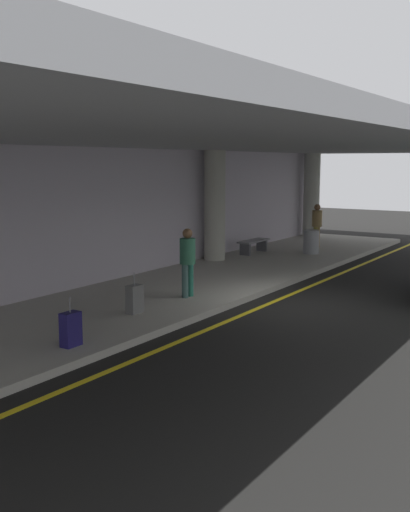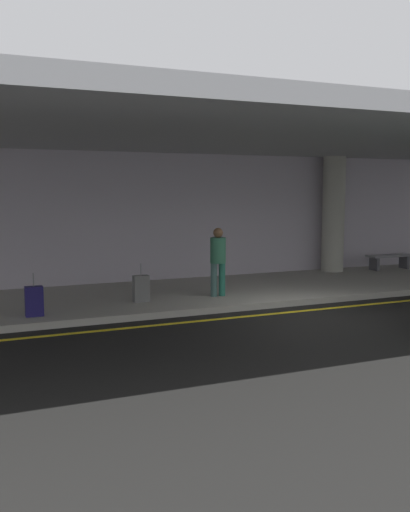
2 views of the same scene
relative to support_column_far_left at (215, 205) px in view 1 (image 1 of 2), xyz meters
name	(u,v)px [view 1 (image 1 of 2)]	position (x,y,z in m)	size (l,w,h in m)	color
ground_plane	(290,305)	(-4.00, -4.71, -1.97)	(60.00, 60.00, 0.00)	black
sidewalk	(185,287)	(-4.00, -1.61, -1.90)	(26.00, 4.20, 0.15)	#9D9B90
lane_stripe_yellow	(272,302)	(-4.00, -4.23, -1.97)	(26.00, 0.14, 0.01)	yellow
support_column_far_left	(215,205)	(0.00, 0.00, 0.00)	(0.71, 0.71, 3.65)	#9E9D90
support_column_left_mid	(312,195)	(8.00, 0.00, 0.00)	(0.71, 0.71, 3.65)	#9FA194
ceiling_overhang	(201,140)	(-4.00, -2.11, 1.97)	(28.00, 13.20, 0.30)	#999A9E
terminal_back_wall	(120,216)	(-4.00, 0.64, -0.07)	(26.00, 0.30, 3.80)	#B0A8B4
traveler_with_luggage	(188,258)	(-5.19, -2.53, -0.86)	(0.38, 0.38, 1.68)	#375652
person_waiting_for_ride	(317,223)	(4.52, -1.76, -0.86)	(0.38, 0.38, 1.68)	olive
suitcase_upright_primary	(71,329)	(-9.59, -3.07, -1.51)	(0.36, 0.22, 0.90)	#1A1650
suitcase_upright_secondary	(135,299)	(-7.13, -2.47, -1.51)	(0.36, 0.22, 0.90)	#5D5D5C
bench_metal	(254,244)	(1.98, -0.41, -1.47)	(1.60, 0.50, 0.48)	slate
trash_bin_steel	(311,242)	(3.04, -2.18, -1.40)	(0.56, 0.56, 0.85)	gray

